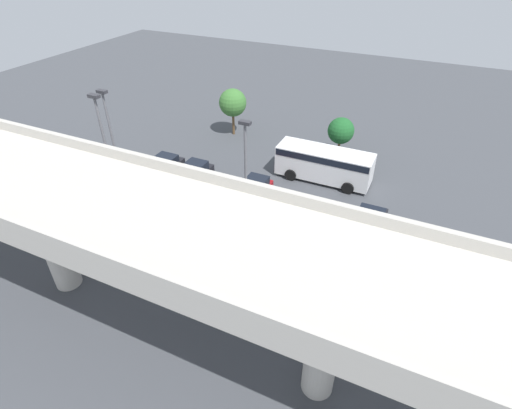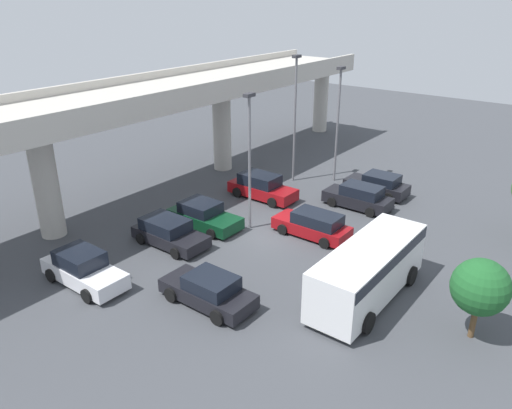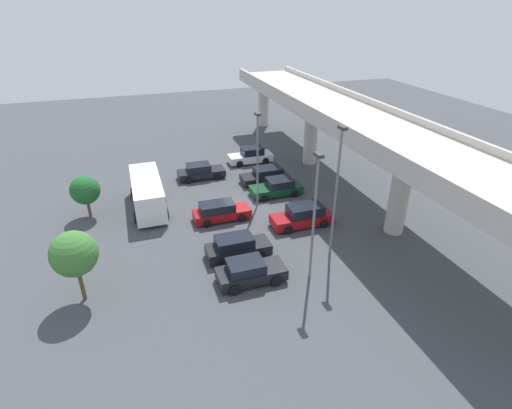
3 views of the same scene
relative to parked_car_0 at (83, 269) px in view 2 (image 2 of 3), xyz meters
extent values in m
plane|color=#424449|center=(9.59, -4.06, -0.78)|extent=(96.65, 96.65, 0.00)
cube|color=#BCB7AD|center=(9.59, 5.99, 6.03)|extent=(45.10, 6.66, 0.90)
cube|color=#BCB7AD|center=(9.59, 2.81, 6.75)|extent=(45.10, 0.30, 0.55)
cube|color=#BCB7AD|center=(9.59, 9.17, 6.75)|extent=(45.10, 0.30, 0.55)
cylinder|color=#BCB7AD|center=(2.08, 5.99, 2.40)|extent=(1.42, 1.42, 6.35)
cylinder|color=#BCB7AD|center=(17.11, 5.99, 2.40)|extent=(1.42, 1.42, 6.35)
cylinder|color=#BCB7AD|center=(32.15, 5.99, 2.40)|extent=(1.42, 1.42, 6.35)
cube|color=silver|center=(0.00, -0.06, -0.20)|extent=(1.81, 4.71, 0.77)
cube|color=black|center=(0.00, 0.16, 0.55)|extent=(1.66, 2.23, 0.73)
cylinder|color=black|center=(0.93, -1.52, -0.43)|extent=(0.22, 0.70, 0.70)
cylinder|color=black|center=(-0.93, -1.52, -0.43)|extent=(0.22, 0.70, 0.70)
cylinder|color=black|center=(0.93, 1.40, -0.43)|extent=(0.22, 0.70, 0.70)
cylinder|color=black|center=(-0.93, 1.40, -0.43)|extent=(0.22, 0.70, 0.70)
cube|color=black|center=(2.41, -5.92, -0.26)|extent=(1.85, 4.56, 0.65)
cube|color=black|center=(2.41, -6.16, 0.38)|extent=(1.70, 2.21, 0.64)
cylinder|color=black|center=(1.47, -4.50, -0.42)|extent=(0.22, 0.70, 0.70)
cylinder|color=black|center=(3.36, -4.50, -0.42)|extent=(0.22, 0.70, 0.70)
cylinder|color=black|center=(1.47, -7.33, -0.42)|extent=(0.22, 0.70, 0.70)
cylinder|color=black|center=(3.36, -7.33, -0.42)|extent=(0.22, 0.70, 0.70)
cube|color=black|center=(5.38, -0.36, -0.28)|extent=(1.93, 4.49, 0.65)
cube|color=black|center=(5.38, 0.00, 0.37)|extent=(1.77, 2.60, 0.66)
cylinder|color=black|center=(6.37, -1.75, -0.46)|extent=(0.22, 0.63, 0.63)
cylinder|color=black|center=(4.40, -1.75, -0.46)|extent=(0.22, 0.63, 0.63)
cylinder|color=black|center=(6.37, 1.03, -0.46)|extent=(0.22, 0.63, 0.63)
cylinder|color=black|center=(4.40, 1.03, -0.46)|extent=(0.22, 0.63, 0.63)
cube|color=#0C381E|center=(8.29, -0.27, -0.26)|extent=(1.95, 4.62, 0.68)
cube|color=black|center=(8.29, 0.07, 0.41)|extent=(1.80, 2.21, 0.65)
cylinder|color=black|center=(9.28, -1.70, -0.46)|extent=(0.22, 0.63, 0.63)
cylinder|color=black|center=(7.29, -1.70, -0.46)|extent=(0.22, 0.63, 0.63)
cylinder|color=black|center=(9.28, 1.17, -0.46)|extent=(0.22, 0.63, 0.63)
cylinder|color=black|center=(7.29, 1.17, -0.46)|extent=(0.22, 0.63, 0.63)
cube|color=maroon|center=(11.15, -6.02, -0.26)|extent=(1.72, 4.54, 0.68)
cube|color=black|center=(11.15, -6.40, 0.41)|extent=(1.58, 2.72, 0.66)
cylinder|color=black|center=(10.26, -4.62, -0.46)|extent=(0.22, 0.63, 0.63)
cylinder|color=black|center=(12.03, -4.62, -0.46)|extent=(0.22, 0.63, 0.63)
cylinder|color=black|center=(10.26, -7.43, -0.46)|extent=(0.22, 0.63, 0.63)
cylinder|color=black|center=(12.03, -7.43, -0.46)|extent=(0.22, 0.63, 0.63)
cube|color=maroon|center=(14.03, -0.31, -0.22)|extent=(1.81, 4.83, 0.74)
cube|color=black|center=(14.03, -0.06, 0.53)|extent=(1.67, 2.69, 0.76)
cylinder|color=black|center=(14.96, -1.81, -0.43)|extent=(0.22, 0.69, 0.69)
cylinder|color=black|center=(13.10, -1.81, -0.43)|extent=(0.22, 0.69, 0.69)
cylinder|color=black|center=(14.96, 1.18, -0.43)|extent=(0.22, 0.69, 0.69)
cylinder|color=black|center=(13.10, 1.18, -0.43)|extent=(0.22, 0.69, 0.69)
cube|color=black|center=(16.55, -6.22, -0.23)|extent=(1.75, 4.42, 0.74)
cube|color=black|center=(16.55, -6.49, 0.47)|extent=(1.61, 2.53, 0.67)
cylinder|color=black|center=(15.65, -4.85, -0.46)|extent=(0.22, 0.63, 0.63)
cylinder|color=black|center=(17.44, -4.85, -0.46)|extent=(0.22, 0.63, 0.63)
cylinder|color=black|center=(15.65, -7.59, -0.46)|extent=(0.22, 0.63, 0.63)
cylinder|color=black|center=(17.44, -7.59, -0.46)|extent=(0.22, 0.63, 0.63)
cube|color=black|center=(19.43, -6.21, -0.22)|extent=(1.85, 4.31, 0.72)
cube|color=black|center=(19.43, -6.57, 0.45)|extent=(1.70, 2.24, 0.62)
cylinder|color=black|center=(18.48, -4.87, -0.42)|extent=(0.22, 0.72, 0.72)
cylinder|color=black|center=(20.37, -4.87, -0.42)|extent=(0.22, 0.72, 0.72)
cylinder|color=black|center=(18.48, -7.55, -0.42)|extent=(0.22, 0.72, 0.72)
cylinder|color=black|center=(20.37, -7.55, -0.42)|extent=(0.22, 0.72, 0.72)
cube|color=white|center=(7.24, -11.44, 0.68)|extent=(7.60, 2.34, 2.39)
cube|color=black|center=(7.24, -11.44, 1.53)|extent=(7.45, 2.39, 0.52)
cylinder|color=black|center=(9.59, -10.25, -0.30)|extent=(0.96, 0.29, 0.96)
cylinder|color=black|center=(9.59, -12.64, -0.30)|extent=(0.96, 0.29, 0.96)
cylinder|color=black|center=(4.88, -10.25, -0.30)|extent=(0.96, 0.29, 0.96)
cylinder|color=black|center=(4.88, -12.64, -0.30)|extent=(0.96, 0.29, 0.96)
cylinder|color=slate|center=(20.13, -2.49, 3.31)|extent=(0.16, 0.16, 8.17)
cube|color=#333338|center=(20.13, -2.49, 7.49)|extent=(0.70, 0.35, 0.20)
cylinder|color=slate|center=(18.24, -0.03, 3.70)|extent=(0.16, 0.16, 8.95)
cube|color=#333338|center=(18.24, -0.03, 8.27)|extent=(0.70, 0.35, 0.20)
cylinder|color=slate|center=(9.79, -2.55, 3.16)|extent=(0.16, 0.16, 7.87)
cube|color=#333338|center=(9.79, -2.55, 7.20)|extent=(0.70, 0.35, 0.20)
cylinder|color=brown|center=(7.25, -16.16, -0.08)|extent=(0.24, 0.24, 1.40)
sphere|color=#1E5B28|center=(7.25, -16.16, 1.61)|extent=(2.32, 2.32, 2.32)
camera|label=1|loc=(0.27, 16.30, 16.25)|focal=28.00mm
camera|label=2|loc=(-11.48, -19.38, 12.34)|focal=35.00mm
camera|label=3|loc=(38.69, -12.33, 15.21)|focal=28.00mm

